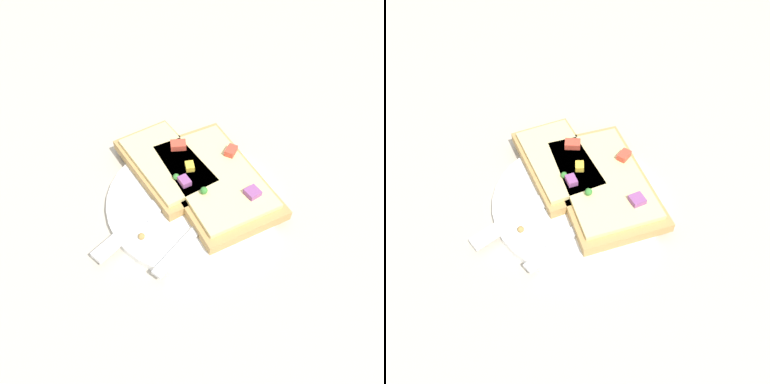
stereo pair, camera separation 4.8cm
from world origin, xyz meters
TOP-DOWN VIEW (x-y plane):
  - ground_plane at (0.00, 0.00)m, footprint 4.00×4.00m
  - plate at (0.00, 0.00)m, footprint 0.22×0.22m
  - fork at (-0.04, 0.00)m, footprint 0.03×0.20m
  - knife at (0.03, 0.05)m, footprint 0.04×0.21m
  - pizza_slice_main at (-0.01, -0.03)m, footprint 0.22×0.19m
  - pizza_slice_corner at (0.06, -0.02)m, footprint 0.18×0.14m
  - crumb_scatter at (0.02, -0.00)m, footprint 0.06×0.14m

SIDE VIEW (x-z plane):
  - ground_plane at x=0.00m, z-range 0.00..0.00m
  - plate at x=0.00m, z-range 0.00..0.01m
  - fork at x=-0.04m, z-range 0.01..0.02m
  - knife at x=0.03m, z-range 0.01..0.02m
  - crumb_scatter at x=0.02m, z-range 0.01..0.02m
  - pizza_slice_main at x=-0.01m, z-range 0.01..0.04m
  - pizza_slice_corner at x=0.06m, z-range 0.01..0.04m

